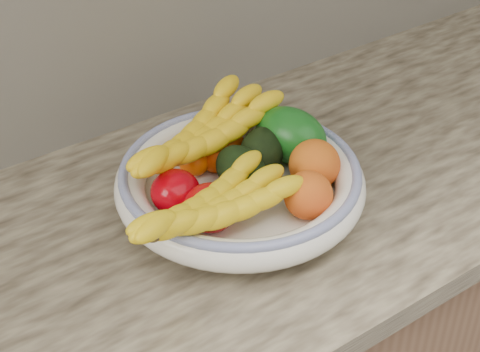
% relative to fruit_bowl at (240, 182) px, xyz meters
% --- Properties ---
extents(fruit_bowl, '(0.39, 0.39, 0.08)m').
position_rel_fruit_bowl_xyz_m(fruit_bowl, '(0.00, 0.00, 0.00)').
color(fruit_bowl, white).
rests_on(fruit_bowl, kitchen_counter).
extents(clementine_back_left, '(0.06, 0.06, 0.05)m').
position_rel_fruit_bowl_xyz_m(clementine_back_left, '(-0.03, 0.08, 0.01)').
color(clementine_back_left, '#FB5D05').
rests_on(clementine_back_left, fruit_bowl).
extents(clementine_back_right, '(0.06, 0.06, 0.04)m').
position_rel_fruit_bowl_xyz_m(clementine_back_right, '(0.05, 0.10, 0.01)').
color(clementine_back_right, '#FF5D05').
rests_on(clementine_back_right, fruit_bowl).
extents(clementine_back_mid, '(0.06, 0.06, 0.05)m').
position_rel_fruit_bowl_xyz_m(clementine_back_mid, '(0.00, 0.07, 0.01)').
color(clementine_back_mid, '#E14804').
rests_on(clementine_back_mid, fruit_bowl).
extents(clementine_extra, '(0.05, 0.05, 0.04)m').
position_rel_fruit_bowl_xyz_m(clementine_extra, '(-0.01, 0.11, 0.01)').
color(clementine_extra, '#F26005').
rests_on(clementine_extra, fruit_bowl).
extents(tomato_left, '(0.08, 0.08, 0.07)m').
position_rel_fruit_bowl_xyz_m(tomato_left, '(-0.10, 0.02, 0.01)').
color(tomato_left, '#A9000A').
rests_on(tomato_left, fruit_bowl).
extents(tomato_near_left, '(0.09, 0.09, 0.07)m').
position_rel_fruit_bowl_xyz_m(tomato_near_left, '(-0.08, -0.04, 0.01)').
color(tomato_near_left, '#B3070B').
rests_on(tomato_near_left, fruit_bowl).
extents(avocado_center, '(0.08, 0.11, 0.07)m').
position_rel_fruit_bowl_xyz_m(avocado_center, '(0.01, 0.01, 0.02)').
color(avocado_center, black).
rests_on(avocado_center, fruit_bowl).
extents(avocado_right, '(0.13, 0.12, 0.07)m').
position_rel_fruit_bowl_xyz_m(avocado_right, '(0.07, 0.03, 0.02)').
color(avocado_right, black).
rests_on(avocado_right, fruit_bowl).
extents(green_mango, '(0.14, 0.16, 0.11)m').
position_rel_fruit_bowl_xyz_m(green_mango, '(0.12, 0.03, 0.03)').
color(green_mango, '#0E4C11').
rests_on(green_mango, fruit_bowl).
extents(peach_front, '(0.10, 0.10, 0.07)m').
position_rel_fruit_bowl_xyz_m(peach_front, '(0.05, -0.10, 0.02)').
color(peach_front, orange).
rests_on(peach_front, fruit_bowl).
extents(peach_right, '(0.11, 0.11, 0.08)m').
position_rel_fruit_bowl_xyz_m(peach_right, '(0.11, -0.05, 0.02)').
color(peach_right, orange).
rests_on(peach_right, fruit_bowl).
extents(banana_bunch_back, '(0.35, 0.22, 0.09)m').
position_rel_fruit_bowl_xyz_m(banana_bunch_back, '(-0.02, 0.08, 0.04)').
color(banana_bunch_back, yellow).
rests_on(banana_bunch_back, fruit_bowl).
extents(banana_bunch_front, '(0.31, 0.15, 0.08)m').
position_rel_fruit_bowl_xyz_m(banana_bunch_front, '(-0.10, -0.07, 0.03)').
color(banana_bunch_front, yellow).
rests_on(banana_bunch_front, fruit_bowl).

